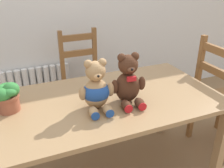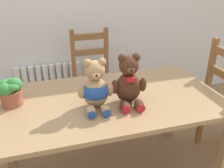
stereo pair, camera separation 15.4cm
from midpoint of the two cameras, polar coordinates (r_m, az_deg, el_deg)
radiator at (r=2.88m, az=-12.31°, el=-1.51°), size 0.73×0.10×0.55m
dining_table at (r=1.71m, az=1.19°, el=-5.97°), size 1.56×0.83×0.71m
wooden_chair_behind at (r=2.52m, az=-2.48°, el=0.43°), size 0.38×0.42×0.97m
teddy_bear_left at (r=1.51m, az=-0.85°, el=-1.14°), size 0.22×0.24×0.32m
teddy_bear_right at (r=1.57m, az=6.68°, el=0.26°), size 0.23×0.24×0.33m
potted_plant at (r=1.65m, az=-19.75°, el=-1.49°), size 0.15×0.17×0.18m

